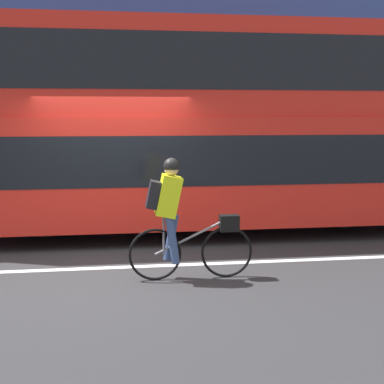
% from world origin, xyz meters
% --- Properties ---
extents(ground_plane, '(80.00, 80.00, 0.00)m').
position_xyz_m(ground_plane, '(0.00, 0.00, 0.00)').
color(ground_plane, '#2D2D30').
extents(road_center_line, '(50.00, 0.14, 0.01)m').
position_xyz_m(road_center_line, '(0.00, 0.05, 0.00)').
color(road_center_line, silver).
rests_on(road_center_line, ground_plane).
extents(sidewalk_curb, '(60.00, 2.21, 0.12)m').
position_xyz_m(sidewalk_curb, '(0.00, 6.00, 0.06)').
color(sidewalk_curb, '#A8A399').
rests_on(sidewalk_curb, ground_plane).
extents(building_facade, '(60.00, 0.30, 6.01)m').
position_xyz_m(building_facade, '(0.00, 7.25, 3.01)').
color(building_facade, '#33478C').
rests_on(building_facade, ground_plane).
extents(bus, '(9.25, 2.52, 3.81)m').
position_xyz_m(bus, '(1.59, 2.31, 2.10)').
color(bus, black).
rests_on(bus, ground_plane).
extents(cyclist_on_bike, '(1.69, 0.32, 1.66)m').
position_xyz_m(cyclist_on_bike, '(0.85, -0.62, 0.89)').
color(cyclist_on_bike, black).
rests_on(cyclist_on_bike, ground_plane).
extents(street_sign_post, '(0.36, 0.09, 2.69)m').
position_xyz_m(street_sign_post, '(6.32, 5.88, 1.61)').
color(street_sign_post, '#59595B').
rests_on(street_sign_post, sidewalk_curb).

